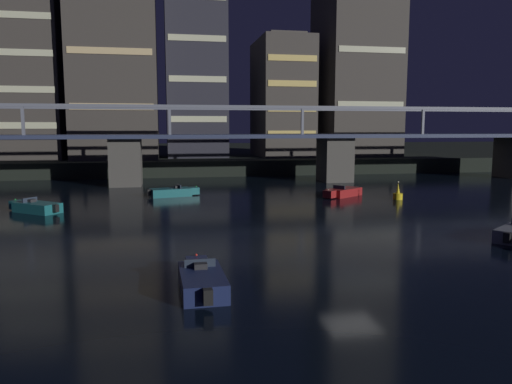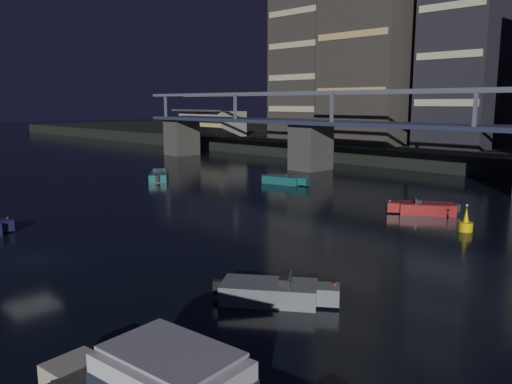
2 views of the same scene
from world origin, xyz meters
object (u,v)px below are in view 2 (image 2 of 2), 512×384
tower_central (470,34)px  waterfront_pavilion (212,123)px  speedboat_mid_center (285,180)px  speedboat_mid_left (159,176)px  tower_west_tall (376,10)px  speedboat_near_right (423,208)px  tower_west_low (309,62)px  speedboat_near_center (274,292)px  channel_buoy (466,224)px  river_bridge (409,141)px

tower_central → waterfront_pavilion: (-42.47, -8.87, -12.62)m
waterfront_pavilion → speedboat_mid_center: bearing=-30.5°
waterfront_pavilion → speedboat_mid_left: bearing=-48.0°
tower_west_tall → speedboat_mid_center: 35.26m
tower_central → speedboat_near_right: bearing=-70.5°
tower_west_low → tower_central: size_ratio=0.84×
tower_central → waterfront_pavilion: 45.19m
speedboat_near_center → channel_buoy: channel_buoy is taller
tower_central → speedboat_near_right: 40.23m
tower_west_tall → tower_central: bearing=17.3°
speedboat_near_center → channel_buoy: (0.57, 17.20, 0.06)m
speedboat_near_right → channel_buoy: (4.42, -3.02, 0.06)m
speedboat_near_center → tower_central: bearing=106.3°
speedboat_near_right → speedboat_mid_left: bearing=-171.3°
tower_central → speedboat_mid_center: bearing=-98.1°
tower_west_low → speedboat_mid_left: (9.03, -35.65, -14.21)m
tower_west_low → speedboat_mid_left: 39.43m
tower_west_tall → tower_central: tower_west_tall is taller
tower_west_low → river_bridge: bearing=-32.3°
tower_west_tall → speedboat_mid_center: bearing=-74.5°
speedboat_near_center → speedboat_mid_center: size_ratio=0.91×
tower_west_low → speedboat_mid_left: tower_west_low is taller
channel_buoy → speedboat_mid_left: bearing=-177.8°
tower_central → channel_buoy: 44.29m
river_bridge → speedboat_near_center: size_ratio=17.77×
tower_west_low → tower_central: (24.61, 3.13, 2.44)m
river_bridge → speedboat_near_center: river_bridge is taller
speedboat_near_center → tower_west_tall: bearing=118.9°
waterfront_pavilion → speedboat_mid_center: 44.35m
speedboat_near_center → waterfront_pavilion: bearing=141.9°
speedboat_near_right → speedboat_mid_center: same height
tower_west_tall → river_bridge: bearing=-48.0°
tower_west_tall → speedboat_near_right: bearing=-51.7°
river_bridge → waterfront_pavilion: river_bridge is taller
river_bridge → channel_buoy: (13.34, -16.77, -3.71)m
tower_west_tall → channel_buoy: size_ratio=21.58×
tower_central → speedboat_mid_left: tower_central is taller
river_bridge → speedboat_mid_left: (-18.86, -18.00, -3.77)m
tower_west_low → speedboat_mid_center: size_ratio=4.83×
speedboat_mid_center → tower_central: bearing=81.9°
tower_central → speedboat_near_right: size_ratio=6.34×
tower_west_low → waterfront_pavilion: bearing=-162.2°
speedboat_near_right → channel_buoy: size_ratio=2.69×
river_bridge → speedboat_near_center: (12.77, -33.97, -3.77)m
tower_west_low → tower_west_tall: tower_west_tall is taller
river_bridge → speedboat_mid_left: bearing=-136.3°
tower_west_low → tower_west_tall: size_ratio=0.66×
speedboat_near_right → speedboat_mid_center: (-16.64, 3.22, 0.00)m
tower_central → waterfront_pavilion: bearing=-168.2°
speedboat_near_center → speedboat_near_right: same height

